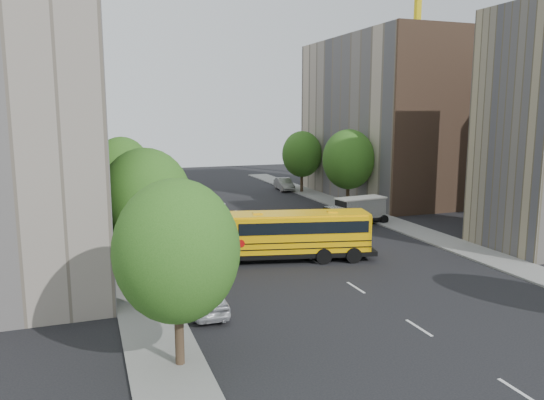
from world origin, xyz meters
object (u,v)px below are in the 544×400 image
street_tree_0 (177,251)px  safari_truck (356,210)px  school_bus (286,233)px  parked_car_0 (205,297)px  street_tree_5 (302,154)px  parked_car_2 (143,205)px  street_tree_1 (146,201)px  street_tree_2 (122,170)px  parked_car_1 (159,230)px  parked_car_5 (284,184)px  street_tree_4 (348,159)px

street_tree_0 → safari_truck: size_ratio=1.28×
school_bus → safari_truck: (9.92, 8.49, -0.58)m
school_bus → parked_car_0: (-7.13, -7.29, -1.07)m
street_tree_5 → parked_car_2: street_tree_5 is taller
street_tree_1 → street_tree_2: size_ratio=1.03×
street_tree_5 → parked_car_0: size_ratio=1.67×
parked_car_0 → street_tree_5: bearing=-118.0°
parked_car_1 → parked_car_2: 11.64m
street_tree_1 → school_bus: size_ratio=0.66×
school_bus → parked_car_0: size_ratio=2.65×
street_tree_1 → parked_car_5: street_tree_1 is taller
parked_car_0 → parked_car_2: parked_car_0 is taller
street_tree_1 → street_tree_5: size_ratio=1.05×
street_tree_2 → street_tree_4: size_ratio=0.95×
street_tree_4 → parked_car_0: (-19.80, -22.67, -4.31)m
street_tree_5 → parked_car_1: size_ratio=1.89×
street_tree_2 → street_tree_5: 25.06m
school_bus → safari_truck: size_ratio=2.06×
street_tree_0 → street_tree_4: street_tree_4 is taller
street_tree_4 → safari_truck: bearing=-111.8°
parked_car_1 → safari_truck: bearing=173.7°
street_tree_1 → parked_car_0: bearing=-64.8°
street_tree_1 → parked_car_5: (20.60, 32.38, -4.18)m
street_tree_2 → parked_car_2: 7.24m
street_tree_0 → school_bus: 15.94m
parked_car_0 → street_tree_0: bearing=69.3°
safari_truck → school_bus: bearing=-147.8°
school_bus → parked_car_1: 11.74m
parked_car_1 → street_tree_5: bearing=-141.3°
parked_car_2 → parked_car_1: bearing=94.6°
street_tree_0 → street_tree_2: 28.00m
street_tree_5 → school_bus: bearing=-114.8°
school_bus → parked_car_5: 31.84m
safari_truck → street_tree_1: bearing=-158.4°
street_tree_2 → parked_car_2: bearing=68.2°
street_tree_2 → parked_car_5: (20.60, 14.38, -4.06)m
street_tree_2 → street_tree_5: (22.00, 12.00, -0.12)m
street_tree_1 → parked_car_0: street_tree_1 is taller
street_tree_5 → parked_car_2: (-19.80, -6.49, -4.01)m
parked_car_5 → parked_car_0: bearing=-110.5°
street_tree_4 → parked_car_5: street_tree_4 is taller
street_tree_2 → school_bus: (9.33, -15.38, -2.99)m
safari_truck → parked_car_1: size_ratio=1.45×
street_tree_2 → street_tree_5: bearing=28.6°
street_tree_0 → street_tree_1: size_ratio=0.94×
parked_car_5 → street_tree_1: bearing=-116.6°
street_tree_5 → street_tree_2: bearing=-151.4°
street_tree_0 → parked_car_2: street_tree_0 is taller
parked_car_0 → parked_car_1: bearing=-88.2°
street_tree_0 → parked_car_0: street_tree_0 is taller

